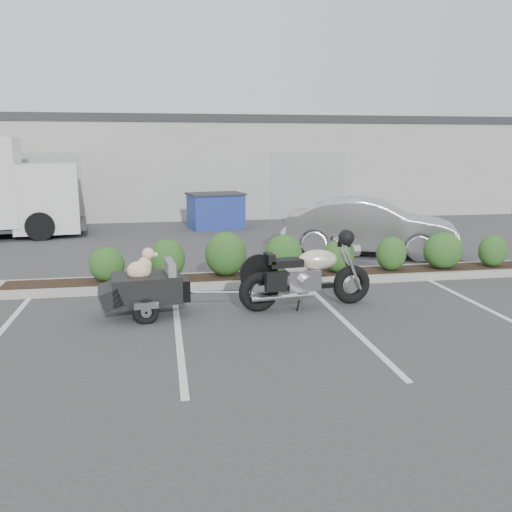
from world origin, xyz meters
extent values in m
plane|color=#38383A|center=(0.00, 0.00, 0.00)|extent=(90.00, 90.00, 0.00)
cube|color=#9E9E93|center=(1.00, 2.20, 0.07)|extent=(12.00, 1.00, 0.15)
cube|color=#9EA099|center=(0.00, 17.00, 2.00)|extent=(26.00, 10.00, 4.00)
torus|color=black|center=(-0.08, 0.20, 0.35)|extent=(0.73, 0.26, 0.71)
torus|color=black|center=(1.67, 0.39, 0.35)|extent=(0.73, 0.26, 0.71)
cylinder|color=silver|center=(-0.08, 0.20, 0.35)|extent=(0.31, 0.16, 0.30)
cylinder|color=silver|center=(1.67, 0.39, 0.35)|extent=(0.27, 0.13, 0.26)
cylinder|color=silver|center=(1.60, 0.28, 0.75)|extent=(0.46, 0.10, 0.95)
cylinder|color=silver|center=(1.58, 0.49, 0.75)|extent=(0.46, 0.10, 0.95)
cylinder|color=silver|center=(1.42, 0.36, 1.15)|extent=(0.12, 0.75, 0.04)
cylinder|color=silver|center=(1.72, 0.39, 0.98)|extent=(0.15, 0.20, 0.19)
sphere|color=black|center=(1.41, 0.04, 1.28)|extent=(0.31, 0.31, 0.28)
cube|color=silver|center=(0.71, 0.29, 0.51)|extent=(0.62, 0.42, 0.36)
cube|color=black|center=(0.82, 0.30, 0.37)|extent=(0.96, 0.21, 0.09)
ellipsoid|color=beige|center=(1.00, 0.32, 0.85)|extent=(0.74, 0.47, 0.35)
cube|color=black|center=(0.39, 0.25, 0.83)|extent=(0.62, 0.38, 0.13)
cube|color=black|center=(0.11, 0.22, 0.93)|extent=(0.16, 0.33, 0.17)
cylinder|color=silver|center=(0.31, 0.05, 0.28)|extent=(1.12, 0.22, 0.10)
cylinder|color=silver|center=(0.27, 0.43, 0.28)|extent=(1.12, 0.22, 0.10)
cube|color=black|center=(0.16, -0.07, 0.59)|extent=(0.38, 0.19, 0.32)
cube|color=black|center=(-1.98, 0.29, 0.48)|extent=(1.19, 0.88, 0.45)
cube|color=slate|center=(-1.58, 0.34, 0.77)|extent=(0.20, 0.67, 0.32)
cube|color=slate|center=(-1.93, 0.30, 0.59)|extent=(0.81, 0.74, 0.04)
cube|color=black|center=(-2.57, 0.23, 0.40)|extent=(0.48, 0.81, 0.39)
cube|color=black|center=(-1.39, 0.36, 0.43)|extent=(0.27, 0.55, 0.36)
torus|color=black|center=(-1.99, -0.16, 0.19)|extent=(0.43, 0.16, 0.42)
torus|color=black|center=(-2.09, 0.73, 0.19)|extent=(0.43, 0.16, 0.42)
cube|color=silver|center=(-1.98, -0.21, 0.32)|extent=(0.39, 0.13, 0.11)
cube|color=silver|center=(-2.09, 0.78, 0.32)|extent=(0.39, 0.13, 0.11)
cylinder|color=black|center=(-2.04, 0.29, 0.19)|extent=(0.15, 0.96, 0.04)
cylinder|color=silver|center=(-1.14, 0.38, 0.35)|extent=(0.64, 0.11, 0.04)
ellipsoid|color=beige|center=(-2.09, 0.29, 0.78)|extent=(0.43, 0.31, 0.32)
ellipsoid|color=beige|center=(-2.00, 0.30, 0.87)|extent=(0.25, 0.24, 0.29)
sphere|color=beige|center=(-1.93, 0.31, 1.06)|extent=(0.22, 0.22, 0.20)
ellipsoid|color=beige|center=(-1.84, 0.32, 1.04)|extent=(0.16, 0.10, 0.07)
sphere|color=black|center=(-1.77, 0.33, 1.04)|extent=(0.04, 0.04, 0.04)
ellipsoid|color=beige|center=(-1.97, 0.25, 1.08)|extent=(0.06, 0.05, 0.11)
ellipsoid|color=beige|center=(-1.98, 0.36, 1.08)|extent=(0.06, 0.05, 0.11)
cylinder|color=beige|center=(-1.96, 0.24, 0.67)|extent=(0.05, 0.05, 0.13)
cylinder|color=beige|center=(-1.97, 0.37, 0.67)|extent=(0.05, 0.05, 0.13)
imported|color=#B5B4BC|center=(3.71, 4.71, 0.74)|extent=(4.71, 3.32, 1.47)
cube|color=navy|center=(0.18, 10.05, 0.59)|extent=(1.98, 1.52, 1.19)
cube|color=#2D2D30|center=(0.18, 10.05, 1.21)|extent=(2.10, 1.64, 0.06)
cube|color=silver|center=(-5.29, 9.56, 1.21)|extent=(2.21, 2.46, 2.12)
cube|color=black|center=(-5.29, 9.56, 0.92)|extent=(0.32, 1.83, 0.97)
cylinder|color=black|center=(-5.34, 8.48, 0.43)|extent=(0.90, 0.38, 0.87)
cylinder|color=black|center=(-5.62, 10.59, 0.43)|extent=(0.90, 0.38, 0.87)
camera|label=1|loc=(-1.69, -8.69, 2.81)|focal=38.00mm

